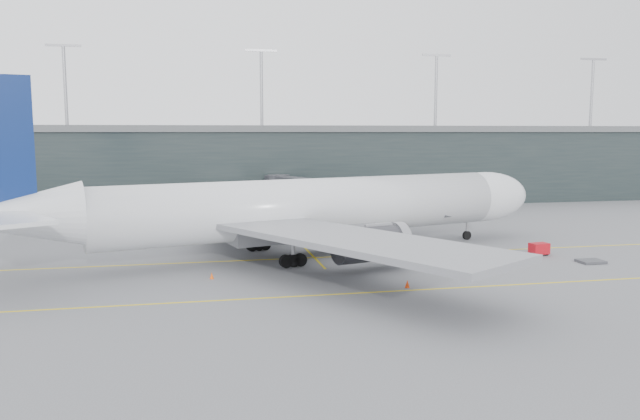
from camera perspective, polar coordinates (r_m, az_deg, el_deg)
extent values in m
plane|color=#5E5D62|center=(73.28, -4.98, -3.90)|extent=(320.00, 320.00, 0.00)
cube|color=yellow|center=(69.38, -4.59, -4.52)|extent=(160.00, 0.25, 0.02)
cube|color=yellow|center=(53.96, -2.50, -7.90)|extent=(160.00, 0.25, 0.02)
cube|color=yellow|center=(93.46, -3.35, -1.48)|extent=(0.25, 60.00, 0.02)
cube|color=#1D2627|center=(129.91, -7.98, 3.99)|extent=(240.00, 35.00, 14.00)
cube|color=#56595B|center=(129.72, -8.03, 7.34)|extent=(240.00, 36.00, 1.20)
cylinder|color=#9E9EA3|center=(121.70, -22.27, 10.39)|extent=(0.60, 0.60, 14.00)
cylinder|color=#9E9EA3|center=(120.45, -5.37, 10.92)|extent=(0.60, 0.60, 14.00)
cylinder|color=#9E9EA3|center=(129.05, 10.54, 10.58)|extent=(0.60, 0.60, 14.00)
cylinder|color=#9E9EA3|center=(145.78, 23.59, 9.70)|extent=(0.60, 0.60, 14.00)
cylinder|color=silver|center=(70.76, -1.07, 0.27)|extent=(48.16, 18.77, 6.49)
ellipsoid|color=silver|center=(84.96, 14.72, 1.19)|extent=(14.84, 9.80, 6.49)
cone|color=silver|center=(63.84, -25.99, -0.54)|extent=(12.73, 9.00, 6.23)
cube|color=gray|center=(70.66, -1.83, -1.80)|extent=(17.52, 9.40, 2.09)
cube|color=black|center=(87.53, 16.70, 1.98)|extent=(3.04, 3.63, 0.84)
cube|color=gray|center=(55.25, 3.27, -2.78)|extent=(23.72, 30.85, 0.58)
cylinder|color=#36373B|center=(63.50, 4.53, -3.12)|extent=(8.02, 5.44, 3.66)
cube|color=gray|center=(84.63, -7.74, 0.63)|extent=(9.91, 30.49, 0.58)
cylinder|color=#36373B|center=(80.94, -2.77, -0.88)|extent=(8.02, 5.44, 3.66)
cube|color=silver|center=(58.07, -26.97, -0.77)|extent=(9.70, 11.03, 0.37)
cube|color=silver|center=(69.50, -26.94, 0.41)|extent=(5.77, 9.42, 0.37)
cylinder|color=black|center=(83.91, 13.27, -2.26)|extent=(1.22, 0.70, 1.15)
cylinder|color=#9E9EA3|center=(83.79, 13.29, -1.73)|extent=(0.31, 0.31, 2.72)
cylinder|color=black|center=(65.31, -2.48, -4.64)|extent=(1.45, 0.86, 1.36)
cylinder|color=black|center=(74.42, -5.65, -3.21)|extent=(1.45, 0.86, 1.36)
cube|color=#2F3034|center=(79.92, 11.24, 0.56)|extent=(4.43, 4.63, 2.82)
cube|color=#2F3034|center=(85.75, 7.13, 1.08)|extent=(7.73, 12.94, 2.52)
cube|color=#2F3034|center=(95.64, 1.76, 1.76)|extent=(7.96, 13.04, 2.62)
cube|color=#2F3034|center=(106.22, -2.58, 2.29)|extent=(8.18, 13.15, 2.72)
cylinder|color=#9E9EA3|center=(86.64, 6.78, -0.93)|extent=(0.50, 0.50, 3.82)
cube|color=#36373B|center=(86.87, 6.77, -1.95)|extent=(2.46, 2.21, 0.70)
cylinder|color=#2F3034|center=(116.49, 3.84, 2.71)|extent=(4.02, 4.02, 3.02)
cylinder|color=#2F3034|center=(116.78, 3.82, 1.14)|extent=(1.81, 1.81, 3.62)
cube|color=#B30C16|center=(75.56, 19.40, -3.33)|extent=(2.25, 1.61, 1.23)
cylinder|color=black|center=(74.84, 19.16, -3.90)|extent=(0.39, 0.19, 0.38)
cylinder|color=black|center=(75.79, 20.05, -3.80)|extent=(0.39, 0.19, 0.38)
cylinder|color=black|center=(75.56, 18.71, -3.78)|extent=(0.39, 0.19, 0.38)
cylinder|color=black|center=(76.51, 19.59, -3.68)|extent=(0.39, 0.19, 0.38)
cube|color=#3C3D42|center=(73.51, 23.52, -4.32)|extent=(2.62, 2.10, 0.26)
cube|color=#36373B|center=(82.24, -9.96, -2.65)|extent=(2.80, 2.58, 0.22)
cube|color=#AAAEB6|center=(82.08, -9.97, -1.96)|extent=(2.34, 2.29, 1.69)
cube|color=#263A98|center=(81.94, -9.99, -1.35)|extent=(2.42, 2.36, 0.09)
cube|color=#36373B|center=(84.84, -7.89, -2.32)|extent=(2.08, 1.68, 0.20)
cube|color=#9EA4A9|center=(84.70, -7.90, -1.72)|extent=(1.67, 1.57, 1.52)
cube|color=#263A98|center=(84.58, -7.91, -1.19)|extent=(1.72, 1.62, 0.08)
cube|color=#36373B|center=(83.13, -6.78, -2.51)|extent=(1.96, 1.66, 0.18)
cube|color=#A4A8B0|center=(83.00, -6.78, -1.97)|extent=(1.59, 1.52, 1.33)
cube|color=#263A98|center=(82.89, -6.79, -1.50)|extent=(1.64, 1.57, 0.07)
cone|color=#E04D0C|center=(79.48, 19.21, -3.18)|extent=(0.40, 0.40, 0.64)
cone|color=#EE3D0D|center=(57.36, 7.99, -6.70)|extent=(0.45, 0.45, 0.72)
cone|color=#CD700B|center=(84.25, -1.11, -2.17)|extent=(0.47, 0.47, 0.74)
cone|color=#FF560E|center=(61.02, -9.87, -5.94)|extent=(0.40, 0.40, 0.63)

